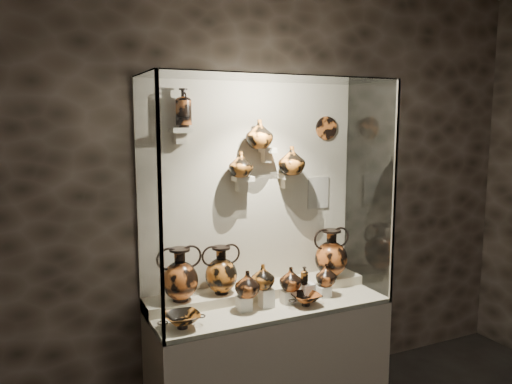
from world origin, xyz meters
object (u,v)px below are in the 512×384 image
amphora_left (180,274)px  jug_e (326,275)px  jug_b (263,276)px  amphora_mid (221,270)px  ovoid_vase_c (292,160)px  jug_a (247,284)px  kylix_left (182,319)px  ovoid_vase_b (259,134)px  kylix_right (306,298)px  jug_c (291,279)px  amphora_right (331,253)px  lekythos_small (304,275)px  ovoid_vase_a (241,164)px  lekythos_tall (183,105)px

amphora_left → jug_e: 1.07m
amphora_left → jug_b: amphora_left is taller
amphora_mid → jug_b: (0.24, -0.19, -0.03)m
jug_b → ovoid_vase_c: ovoid_vase_c is taller
jug_a → kylix_left: bearing=172.4°
jug_b → jug_e: bearing=-0.9°
ovoid_vase_b → kylix_right: bearing=-84.8°
jug_c → jug_e: size_ratio=1.05×
jug_a → amphora_left: bearing=136.0°
jug_c → amphora_right: bearing=2.9°
kylix_right → ovoid_vase_c: (0.07, 0.34, 0.94)m
lekythos_small → amphora_right: bearing=50.0°
jug_c → ovoid_vase_a: size_ratio=0.94×
jug_b → jug_c: (0.21, -0.02, -0.04)m
jug_e → ovoid_vase_b: ovoid_vase_b is taller
lekythos_tall → ovoid_vase_b: (0.54, -0.04, -0.19)m
jug_a → jug_c: size_ratio=1.06×
ovoid_vase_a → ovoid_vase_c: size_ratio=0.86×
jug_c → ovoid_vase_b: (-0.13, 0.24, 1.02)m
amphora_right → jug_b: (-0.68, -0.17, -0.04)m
ovoid_vase_c → jug_b: bearing=-169.1°
jug_a → jug_b: size_ratio=1.05×
kylix_right → ovoid_vase_c: size_ratio=1.22×
jug_a → lekythos_tall: (-0.33, 0.30, 1.19)m
jug_c → kylix_left: 0.84m
jug_e → kylix_right: 0.28m
amphora_mid → lekythos_small: size_ratio=2.32×
jug_a → jug_e: jug_a is taller
ovoid_vase_c → amphora_right: bearing=-31.0°
jug_e → lekythos_tall: bearing=156.3°
jug_a → ovoid_vase_a: (0.07, 0.27, 0.79)m
jug_b → ovoid_vase_a: size_ratio=0.95×
jug_b → ovoid_vase_c: bearing=33.4°
jug_a → ovoid_vase_a: size_ratio=1.00×
kylix_left → ovoid_vase_a: 1.13m
kylix_right → jug_c: bearing=118.4°
ovoid_vase_b → ovoid_vase_c: ovoid_vase_b is taller
amphora_right → jug_c: (-0.47, -0.19, -0.09)m
amphora_right → lekythos_tall: bearing=166.3°
ovoid_vase_a → amphora_right: bearing=-22.0°
jug_a → jug_b: jug_b is taller
ovoid_vase_c → amphora_mid: bearing=161.3°
ovoid_vase_a → kylix_left: bearing=-164.4°
amphora_right → lekythos_small: 0.42m
amphora_left → lekythos_tall: bearing=55.5°
amphora_mid → kylix_right: 0.63m
lekythos_small → ovoid_vase_b: bearing=153.0°
amphora_right → jug_c: bearing=-166.8°
lekythos_small → ovoid_vase_a: size_ratio=0.82×
amphora_mid → kylix_left: bearing=-150.3°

